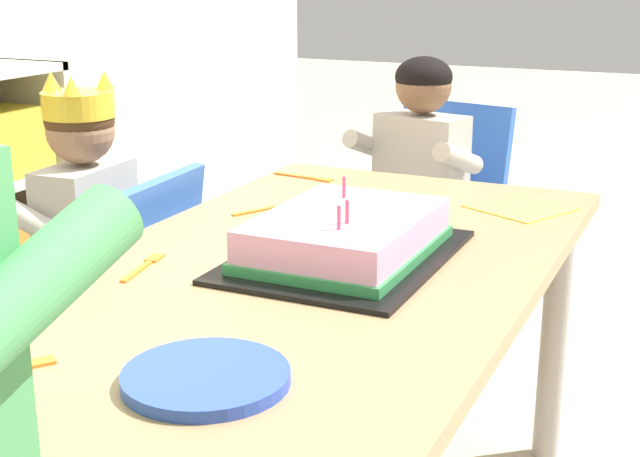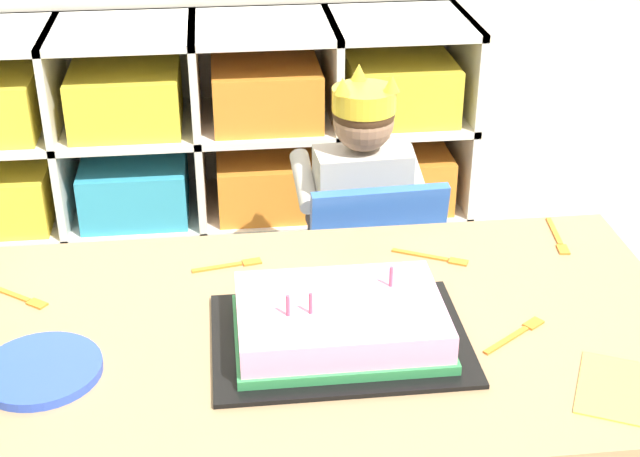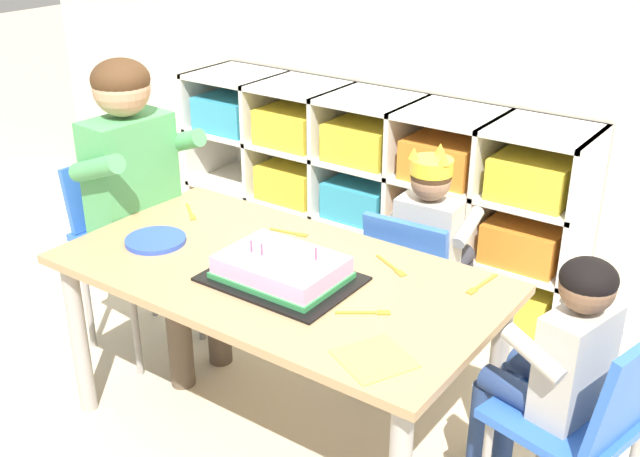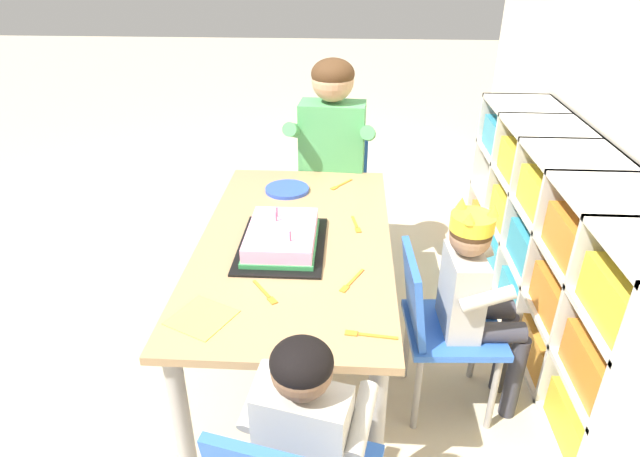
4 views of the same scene
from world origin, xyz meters
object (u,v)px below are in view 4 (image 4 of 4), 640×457
object	(u,v)px
birthday_cake_on_tray	(282,238)
fork_at_table_front_edge	(351,282)
classroom_chair_blue	(438,322)
fork_near_child_seat	(340,185)
fork_near_cake_tray	(266,293)
fork_by_napkin	(368,335)
guest_at_table_side	(310,428)
classroom_chair_adult_side	(333,185)
adult_helper_seated	(331,151)
paper_plate_stack	(287,189)
fork_beside_plate_stack	(356,225)
child_with_crown	(475,289)
activity_table	(296,257)

from	to	relation	value
birthday_cake_on_tray	fork_at_table_front_edge	distance (m)	0.33
classroom_chair_blue	fork_near_child_seat	xyz separation A→B (m)	(-0.68, -0.36, 0.21)
fork_near_cake_tray	fork_by_napkin	world-z (taller)	same
fork_near_cake_tray	guest_at_table_side	bearing A→B (deg)	165.08
classroom_chair_adult_side	adult_helper_seated	xyz separation A→B (m)	(0.11, -0.01, 0.22)
paper_plate_stack	adult_helper_seated	bearing A→B (deg)	143.25
classroom_chair_adult_side	birthday_cake_on_tray	distance (m)	0.85
paper_plate_stack	birthday_cake_on_tray	bearing A→B (deg)	4.18
adult_helper_seated	fork_near_child_seat	size ratio (longest dim) A/B	8.76
classroom_chair_adult_side	fork_at_table_front_edge	xyz separation A→B (m)	(1.04, 0.10, 0.12)
fork_near_cake_tray	fork_beside_plate_stack	xyz separation A→B (m)	(-0.46, 0.28, 0.00)
guest_at_table_side	fork_at_table_front_edge	bearing A→B (deg)	-86.73
classroom_chair_blue	birthday_cake_on_tray	xyz separation A→B (m)	(-0.14, -0.55, 0.24)
child_with_crown	classroom_chair_adult_side	world-z (taller)	child_with_crown
child_with_crown	fork_by_napkin	world-z (taller)	child_with_crown
classroom_chair_blue	fork_beside_plate_stack	size ratio (longest dim) A/B	4.80
adult_helper_seated	fork_near_child_seat	bearing A→B (deg)	-68.59
child_with_crown	fork_near_cake_tray	bearing A→B (deg)	100.21
guest_at_table_side	fork_near_child_seat	world-z (taller)	guest_at_table_side
child_with_crown	classroom_chair_adult_side	bearing A→B (deg)	25.07
guest_at_table_side	fork_near_cake_tray	bearing A→B (deg)	-56.39
classroom_chair_adult_side	fork_at_table_front_edge	distance (m)	1.05
activity_table	classroom_chair_blue	xyz separation A→B (m)	(0.19, 0.51, -0.13)
fork_near_child_seat	birthday_cake_on_tray	bearing A→B (deg)	-162.85
guest_at_table_side	fork_beside_plate_stack	distance (m)	0.92
classroom_chair_adult_side	fork_by_napkin	bearing A→B (deg)	-79.58
paper_plate_stack	fork_near_child_seat	xyz separation A→B (m)	(-0.07, 0.23, -0.01)
fork_by_napkin	guest_at_table_side	bearing A→B (deg)	-110.37
adult_helper_seated	guest_at_table_side	size ratio (longest dim) A/B	1.33
child_with_crown	guest_at_table_side	world-z (taller)	child_with_crown
birthday_cake_on_tray	classroom_chair_adult_side	bearing A→B (deg)	169.57
classroom_chair_adult_side	fork_by_napkin	distance (m)	1.31
classroom_chair_blue	fork_near_cake_tray	size ratio (longest dim) A/B	5.00
classroom_chair_blue	fork_near_child_seat	distance (m)	0.80
fork_by_napkin	child_with_crown	bearing A→B (deg)	49.28
fork_by_napkin	birthday_cake_on_tray	bearing A→B (deg)	128.53
paper_plate_stack	fork_at_table_front_edge	xyz separation A→B (m)	(0.68, 0.28, -0.01)
activity_table	classroom_chair_blue	bearing A→B (deg)	69.86
fork_near_child_seat	fork_at_table_front_edge	world-z (taller)	same
activity_table	classroom_chair_blue	world-z (taller)	classroom_chair_blue
birthday_cake_on_tray	fork_near_cake_tray	world-z (taller)	birthday_cake_on_tray
classroom_chair_blue	fork_beside_plate_stack	xyz separation A→B (m)	(-0.30, -0.29, 0.21)
child_with_crown	fork_near_cake_tray	distance (m)	0.70
activity_table	adult_helper_seated	xyz separation A→B (m)	(-0.66, 0.10, 0.17)
fork_near_cake_tray	fork_by_napkin	bearing A→B (deg)	-155.36
birthday_cake_on_tray	fork_beside_plate_stack	world-z (taller)	birthday_cake_on_tray
classroom_chair_adult_side	fork_at_table_front_edge	world-z (taller)	classroom_chair_adult_side
guest_at_table_side	fork_at_table_front_edge	size ratio (longest dim) A/B	5.93
paper_plate_stack	fork_near_cake_tray	distance (m)	0.76
classroom_chair_adult_side	paper_plate_stack	distance (m)	0.42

